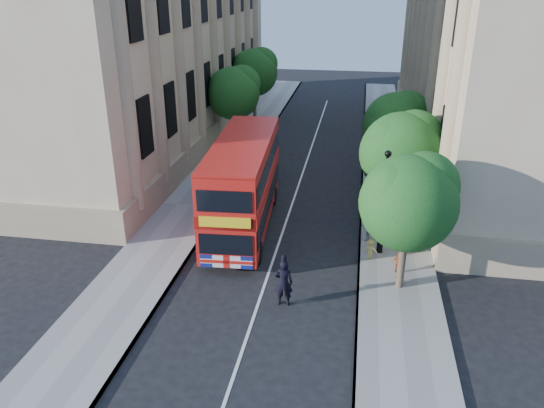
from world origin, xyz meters
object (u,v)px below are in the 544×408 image
at_px(lamp_post, 383,207).
at_px(double_decker_bus, 243,182).
at_px(police_constable, 284,283).
at_px(woman_pedestrian, 368,227).
at_px(box_van, 256,161).

relative_size(lamp_post, double_decker_bus, 0.50).
distance_m(police_constable, woman_pedestrian, 7.05).
height_order(lamp_post, box_van, lamp_post).
bearing_deg(double_decker_bus, woman_pedestrian, -8.59).
relative_size(lamp_post, woman_pedestrian, 3.47).
bearing_deg(lamp_post, police_constable, -128.45).
bearing_deg(double_decker_bus, police_constable, -68.65).
distance_m(box_van, police_constable, 14.68).
height_order(box_van, woman_pedestrian, box_van).
bearing_deg(lamp_post, woman_pedestrian, 116.35).
height_order(lamp_post, police_constable, lamp_post).
xyz_separation_m(police_constable, woman_pedestrian, (3.39, 6.17, -0.16)).
bearing_deg(woman_pedestrian, box_van, -79.09).
xyz_separation_m(double_decker_bus, woman_pedestrian, (6.53, -0.57, -1.76)).
height_order(lamp_post, double_decker_bus, lamp_post).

